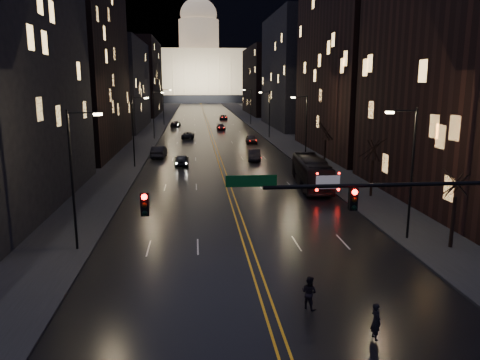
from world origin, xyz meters
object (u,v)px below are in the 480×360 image
object	(u,v)px
oncoming_car_a	(182,160)
receding_car_a	(254,155)
bus	(311,172)
pedestrian_a	(376,321)
traffic_signal	(405,209)
oncoming_car_b	(159,152)
pedestrian_b	(309,292)

from	to	relation	value
oncoming_car_a	receding_car_a	world-z (taller)	receding_car_a
bus	pedestrian_a	world-z (taller)	bus
traffic_signal	oncoming_car_b	xyz separation A→B (m)	(-14.41, 47.86, -4.26)
traffic_signal	pedestrian_b	distance (m)	5.93
oncoming_car_b	pedestrian_b	distance (m)	48.07
oncoming_car_a	pedestrian_b	world-z (taller)	pedestrian_b
oncoming_car_a	receding_car_a	bearing A→B (deg)	-161.98
traffic_signal	pedestrian_a	size ratio (longest dim) A/B	10.70
pedestrian_a	pedestrian_b	size ratio (longest dim) A/B	0.98
bus	pedestrian_a	bearing A→B (deg)	-94.42
oncoming_car_a	pedestrian_a	xyz separation A→B (m)	(9.14, -42.67, 0.04)
traffic_signal	oncoming_car_b	bearing A→B (deg)	106.75
traffic_signal	oncoming_car_b	world-z (taller)	traffic_signal
bus	oncoming_car_b	distance (m)	27.03
oncoming_car_a	oncoming_car_b	size ratio (longest dim) A/B	0.88
traffic_signal	bus	bearing A→B (deg)	84.49
bus	pedestrian_b	distance (m)	26.77
bus	pedestrian_a	xyz separation A→B (m)	(-4.46, -28.86, -0.73)
pedestrian_a	pedestrian_b	world-z (taller)	pedestrian_b
bus	pedestrian_a	distance (m)	29.21
receding_car_a	oncoming_car_a	bearing A→B (deg)	-155.61
oncoming_car_b	receding_car_a	distance (m)	13.84
oncoming_car_a	receding_car_a	size ratio (longest dim) A/B	0.96
traffic_signal	oncoming_car_b	size ratio (longest dim) A/B	3.38
pedestrian_b	pedestrian_a	bearing A→B (deg)	172.83
traffic_signal	pedestrian_a	world-z (taller)	traffic_signal
traffic_signal	pedestrian_b	xyz separation A→B (m)	(-4.00, 0.93, -4.28)
bus	oncoming_car_a	world-z (taller)	bus
receding_car_a	pedestrian_b	bearing A→B (deg)	-87.59
receding_car_a	pedestrian_b	xyz separation A→B (m)	(-2.85, -42.99, 0.05)
pedestrian_b	oncoming_car_a	bearing A→B (deg)	-33.23
bus	oncoming_car_b	world-z (taller)	bus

